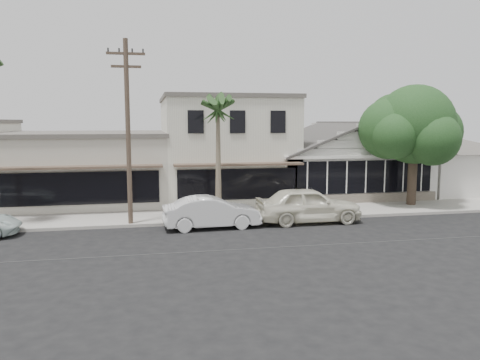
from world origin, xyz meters
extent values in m
plane|color=black|center=(0.00, 0.00, 0.00)|extent=(140.00, 140.00, 0.00)
cube|color=#9E9991|center=(-8.00, 6.75, 0.07)|extent=(90.00, 3.50, 0.15)
cube|color=silver|center=(5.00, 12.50, 1.50)|extent=(10.00, 8.00, 3.00)
cube|color=black|center=(5.00, 8.44, 1.75)|extent=(8.80, 0.10, 2.00)
cube|color=#60564C|center=(5.00, 8.45, 0.35)|extent=(9.60, 0.18, 0.70)
cube|color=silver|center=(13.20, 11.50, 1.50)|extent=(6.00, 6.00, 3.00)
cube|color=silver|center=(-3.00, 13.50, 3.25)|extent=(8.00, 10.00, 6.50)
cube|color=beige|center=(-12.00, 13.50, 2.10)|extent=(10.00, 10.00, 4.20)
cylinder|color=brown|center=(-9.00, 5.20, 4.50)|extent=(0.24, 0.24, 9.00)
cube|color=brown|center=(-9.00, 5.20, 8.30)|extent=(1.80, 0.12, 0.12)
cube|color=brown|center=(-9.00, 5.20, 7.70)|extent=(1.40, 0.12, 0.12)
imported|color=silver|center=(-0.14, 4.34, 0.91)|extent=(5.35, 2.16, 1.82)
imported|color=silver|center=(-5.14, 4.05, 0.77)|extent=(4.73, 1.85, 1.53)
cylinder|color=#4D3E2F|center=(7.46, 7.30, 1.44)|extent=(0.54, 0.54, 2.88)
sphere|color=#1C3D19|center=(7.46, 7.30, 4.95)|extent=(4.68, 4.68, 4.68)
sphere|color=#1C3D19|center=(9.08, 7.84, 4.50)|extent=(3.42, 3.42, 3.42)
sphere|color=#1C3D19|center=(6.02, 7.66, 4.68)|extent=(3.60, 3.60, 3.60)
sphere|color=#1C3D19|center=(7.82, 5.95, 4.14)|extent=(3.06, 3.06, 3.06)
sphere|color=#1C3D19|center=(6.92, 8.74, 5.22)|extent=(3.24, 3.24, 3.24)
sphere|color=#1C3D19|center=(8.54, 8.56, 5.58)|extent=(2.88, 2.88, 2.88)
sphere|color=#1C3D19|center=(5.84, 6.58, 4.32)|extent=(2.70, 2.70, 2.70)
cone|color=#726651|center=(-4.45, 6.37, 2.79)|extent=(0.36, 0.36, 5.59)
camera|label=1|loc=(-8.14, -17.97, 5.14)|focal=35.00mm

